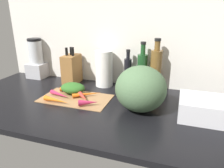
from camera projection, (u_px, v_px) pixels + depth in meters
ground_plane at (93, 105)px, 122.95cm from camera, size 170.00×80.00×3.00cm
wall_back at (113, 42)px, 146.65cm from camera, size 170.00×3.00×60.00cm
cutting_board at (76, 98)px, 127.50cm from camera, size 42.11×24.39×0.80cm
carrot_0 at (75, 92)px, 131.69cm from camera, size 16.02×8.56×3.45cm
carrot_1 at (83, 96)px, 124.93cm from camera, size 10.98×10.81×3.21cm
carrot_2 at (73, 88)px, 138.54cm from camera, size 16.15×10.94×2.57cm
carrot_3 at (56, 100)px, 119.81cm from camera, size 16.92×5.07×3.02cm
carrot_4 at (87, 94)px, 128.98cm from camera, size 16.21×12.38×2.55cm
carrot_5 at (59, 95)px, 127.94cm from camera, size 15.69×7.58×2.77cm
carrot_6 at (88, 102)px, 116.34cm from camera, size 11.56×7.87×3.57cm
carrot_greens_pile at (73, 88)px, 133.17cm from camera, size 15.91×12.24×6.73cm
winter_squash at (141, 89)px, 109.49cm from camera, size 27.05×26.60×24.47cm
knife_block at (72, 69)px, 151.80cm from camera, size 9.37×15.43×26.24cm
blender_appliance at (37, 61)px, 163.99cm from camera, size 13.63×13.63×30.76cm
paper_towel_roll at (104, 68)px, 145.62cm from camera, size 11.99×11.99×25.12cm
bottle_0 at (128, 72)px, 143.08cm from camera, size 5.05×5.05×26.50cm
bottle_1 at (142, 71)px, 138.75cm from camera, size 6.68×6.68×32.15cm
bottle_2 at (156, 70)px, 134.83cm from camera, size 7.36×7.36×34.79cm
dish_rack at (208, 109)px, 103.19cm from camera, size 28.16×21.25×10.14cm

